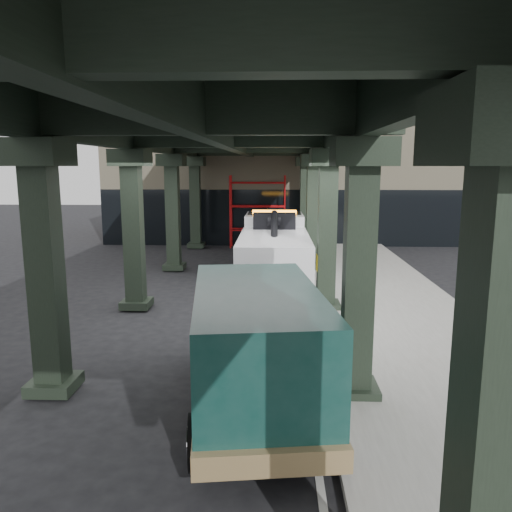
# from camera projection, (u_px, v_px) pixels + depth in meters

# --- Properties ---
(ground) EXTENTS (90.00, 90.00, 0.00)m
(ground) POSITION_uv_depth(u_px,v_px,m) (238.00, 330.00, 13.85)
(ground) COLOR black
(ground) RESTS_ON ground
(sidewalk) EXTENTS (5.00, 40.00, 0.15)m
(sidewalk) POSITION_uv_depth(u_px,v_px,m) (386.00, 309.00, 15.63)
(sidewalk) COLOR gray
(sidewalk) RESTS_ON ground
(lane_stripe) EXTENTS (0.12, 38.00, 0.01)m
(lane_stripe) POSITION_uv_depth(u_px,v_px,m) (296.00, 310.00, 15.75)
(lane_stripe) COLOR silver
(lane_stripe) RESTS_ON ground
(viaduct) EXTENTS (7.40, 32.00, 6.40)m
(viaduct) POSITION_uv_depth(u_px,v_px,m) (229.00, 133.00, 14.87)
(viaduct) COLOR #202A1F
(viaduct) RESTS_ON ground
(building) EXTENTS (22.00, 10.00, 8.00)m
(building) POSITION_uv_depth(u_px,v_px,m) (291.00, 174.00, 32.73)
(building) COLOR #C6B793
(building) RESTS_ON ground
(scaffolding) EXTENTS (3.08, 0.88, 4.00)m
(scaffolding) POSITION_uv_depth(u_px,v_px,m) (258.00, 210.00, 27.88)
(scaffolding) COLOR red
(scaffolding) RESTS_ON ground
(tow_truck) EXTENTS (2.67, 8.67, 2.83)m
(tow_truck) POSITION_uv_depth(u_px,v_px,m) (274.00, 248.00, 19.22)
(tow_truck) COLOR black
(tow_truck) RESTS_ON ground
(towed_van) EXTENTS (2.97, 6.09, 2.38)m
(towed_van) POSITION_uv_depth(u_px,v_px,m) (255.00, 343.00, 9.24)
(towed_van) COLOR #0F3933
(towed_van) RESTS_ON ground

